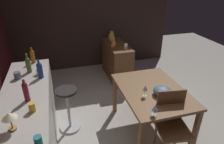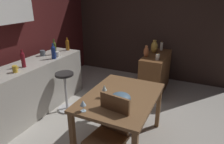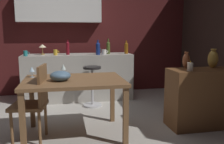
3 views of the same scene
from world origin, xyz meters
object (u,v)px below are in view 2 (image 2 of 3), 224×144
(wine_glass_left, at_px, (104,88))
(wine_bottle_ruby, at_px, (23,59))
(fruit_bowl, at_px, (121,98))
(cup_white, at_px, (57,54))
(pillar_candle_short, at_px, (161,46))
(cup_mustard, at_px, (15,69))
(dining_table, at_px, (121,101))
(vase_copper, at_px, (146,52))
(bar_stool, at_px, (66,91))
(wine_bottle_amber, at_px, (67,44))
(cup_slate, at_px, (43,53))
(sideboard_cabinet, at_px, (155,73))
(wine_bottle_olive, at_px, (54,48))
(wine_bottle_cobalt, at_px, (53,52))
(vase_brass, at_px, (154,47))
(pillar_candle_tall, at_px, (158,57))
(chair_near_window, at_px, (109,133))
(wine_glass_right, at_px, (83,103))

(wine_glass_left, height_order, wine_bottle_ruby, wine_bottle_ruby)
(wine_glass_left, height_order, fruit_bowl, wine_glass_left)
(cup_white, xyz_separation_m, pillar_candle_short, (1.61, -1.60, -0.04))
(cup_mustard, bearing_deg, dining_table, -80.46)
(cup_white, distance_m, vase_copper, 1.72)
(fruit_bowl, height_order, cup_mustard, cup_mustard)
(wine_bottle_ruby, distance_m, cup_mustard, 0.25)
(bar_stool, distance_m, cup_mustard, 0.94)
(pillar_candle_short, relative_size, vase_copper, 0.86)
(dining_table, xyz_separation_m, wine_bottle_amber, (1.11, 1.68, 0.37))
(dining_table, bearing_deg, wine_glass_left, 124.88)
(cup_slate, height_order, vase_copper, vase_copper)
(sideboard_cabinet, relative_size, bar_stool, 1.52)
(wine_bottle_olive, distance_m, wine_bottle_cobalt, 0.29)
(pillar_candle_short, distance_m, vase_brass, 0.31)
(pillar_candle_tall, height_order, vase_brass, vase_brass)
(chair_near_window, relative_size, cup_white, 7.69)
(dining_table, xyz_separation_m, cup_mustard, (-0.27, 1.61, 0.30))
(chair_near_window, height_order, wine_bottle_ruby, wine_bottle_ruby)
(chair_near_window, xyz_separation_m, pillar_candle_tall, (1.99, -0.06, 0.37))
(vase_copper, bearing_deg, pillar_candle_short, -13.63)
(fruit_bowl, height_order, wine_bottle_ruby, wine_bottle_ruby)
(chair_near_window, relative_size, wine_bottle_cobalt, 3.32)
(cup_slate, bearing_deg, cup_mustard, -163.25)
(cup_white, xyz_separation_m, cup_slate, (-0.07, 0.29, 0.00))
(chair_near_window, distance_m, wine_bottle_olive, 2.22)
(sideboard_cabinet, xyz_separation_m, pillar_candle_tall, (-0.34, -0.09, 0.46))
(sideboard_cabinet, height_order, bar_stool, sideboard_cabinet)
(wine_glass_right, bearing_deg, bar_stool, 47.47)
(wine_bottle_ruby, distance_m, cup_white, 0.70)
(vase_copper, bearing_deg, chair_near_window, -174.86)
(wine_bottle_ruby, bearing_deg, wine_bottle_cobalt, -13.46)
(cup_mustard, bearing_deg, sideboard_cabinet, -37.73)
(cup_mustard, bearing_deg, fruit_bowl, -86.38)
(cup_mustard, height_order, vase_brass, vase_brass)
(cup_mustard, relative_size, vase_copper, 0.46)
(dining_table, bearing_deg, wine_bottle_amber, 56.57)
(vase_brass, distance_m, vase_copper, 0.38)
(pillar_candle_short, xyz_separation_m, vase_copper, (-0.67, 0.16, 0.02))
(dining_table, bearing_deg, bar_stool, 73.29)
(wine_bottle_amber, bearing_deg, pillar_candle_tall, -77.43)
(dining_table, bearing_deg, pillar_candle_short, -0.93)
(wine_glass_right, distance_m, pillar_candle_tall, 2.07)
(sideboard_cabinet, distance_m, wine_bottle_amber, 1.96)
(bar_stool, relative_size, cup_slate, 5.66)
(wine_bottle_ruby, height_order, cup_mustard, wine_bottle_ruby)
(wine_bottle_olive, bearing_deg, wine_bottle_cobalt, -143.11)
(dining_table, distance_m, sideboard_cabinet, 1.86)
(chair_near_window, relative_size, pillar_candle_tall, 6.96)
(sideboard_cabinet, bearing_deg, wine_glass_right, 173.43)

